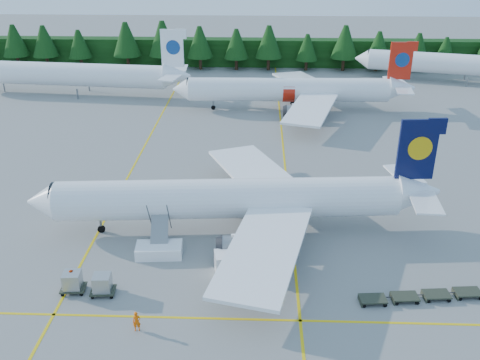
{
  "coord_description": "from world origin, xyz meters",
  "views": [
    {
      "loc": [
        2.43,
        -40.03,
        28.42
      ],
      "look_at": [
        0.48,
        12.84,
        3.5
      ],
      "focal_mm": 40.0,
      "sensor_mm": 36.0,
      "label": 1
    }
  ],
  "objects_px": {
    "airliner_red": "(284,90)",
    "service_truck": "(246,258)",
    "airstairs": "(159,246)",
    "airliner_navy": "(221,199)"
  },
  "relations": [
    {
      "from": "airstairs",
      "to": "service_truck",
      "type": "xyz_separation_m",
      "value": [
        8.37,
        -2.49,
        0.46
      ]
    },
    {
      "from": "airliner_red",
      "to": "service_truck",
      "type": "height_order",
      "value": "airliner_red"
    },
    {
      "from": "airliner_red",
      "to": "airstairs",
      "type": "height_order",
      "value": "airliner_red"
    },
    {
      "from": "airliner_red",
      "to": "service_truck",
      "type": "relative_size",
      "value": 6.93
    },
    {
      "from": "airliner_navy",
      "to": "airliner_red",
      "type": "distance_m",
      "value": 41.82
    },
    {
      "from": "airliner_red",
      "to": "service_truck",
      "type": "xyz_separation_m",
      "value": [
        -5.31,
        -48.25,
        -2.19
      ]
    },
    {
      "from": "airliner_navy",
      "to": "service_truck",
      "type": "height_order",
      "value": "airliner_navy"
    },
    {
      "from": "airstairs",
      "to": "service_truck",
      "type": "relative_size",
      "value": 1.07
    },
    {
      "from": "service_truck",
      "to": "airliner_red",
      "type": "bearing_deg",
      "value": 72.67
    },
    {
      "from": "airstairs",
      "to": "airliner_navy",
      "type": "bearing_deg",
      "value": 34.78
    }
  ]
}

